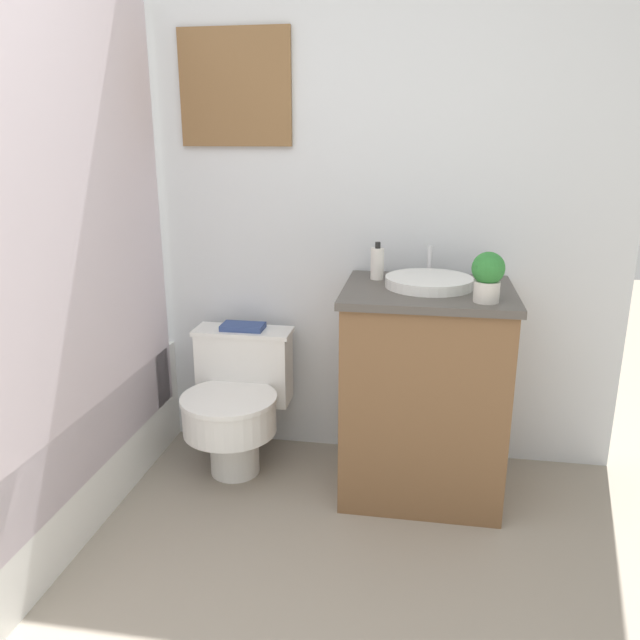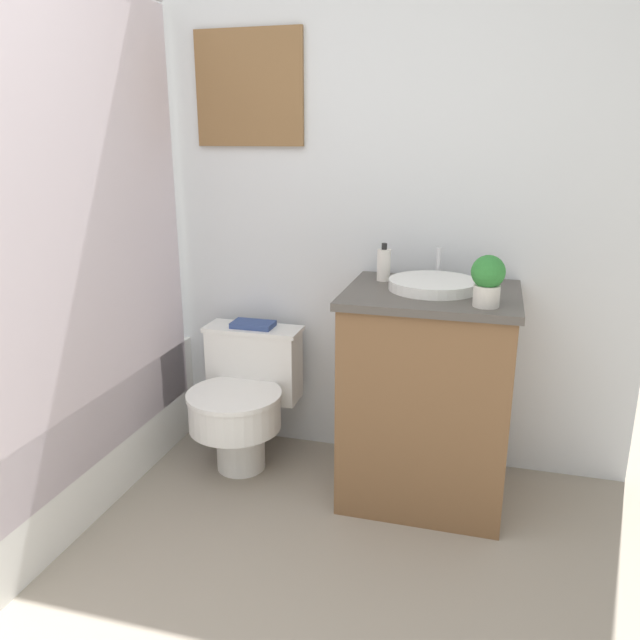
% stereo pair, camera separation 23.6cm
% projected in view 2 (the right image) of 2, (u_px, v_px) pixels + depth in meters
% --- Properties ---
extents(wall_back, '(3.20, 0.07, 2.50)m').
position_uv_depth(wall_back, '(269.00, 176.00, 2.75)').
color(wall_back, silver).
rests_on(wall_back, ground_plane).
extents(shower_area, '(0.68, 1.56, 1.98)m').
position_uv_depth(shower_area, '(29.00, 434.00, 2.47)').
color(shower_area, white).
rests_on(shower_area, ground_plane).
extents(toilet, '(0.44, 0.53, 0.60)m').
position_uv_depth(toilet, '(244.00, 396.00, 2.76)').
color(toilet, white).
rests_on(toilet, ground_plane).
extents(vanity, '(0.66, 0.56, 0.86)m').
position_uv_depth(vanity, '(427.00, 395.00, 2.49)').
color(vanity, brown).
rests_on(vanity, ground_plane).
extents(sink, '(0.34, 0.38, 0.13)m').
position_uv_depth(sink, '(433.00, 284.00, 2.38)').
color(sink, white).
rests_on(sink, vanity).
extents(soap_bottle, '(0.05, 0.05, 0.15)m').
position_uv_depth(soap_bottle, '(384.00, 264.00, 2.52)').
color(soap_bottle, silver).
rests_on(soap_bottle, vanity).
extents(potted_plant, '(0.12, 0.12, 0.18)m').
position_uv_depth(potted_plant, '(488.00, 279.00, 2.13)').
color(potted_plant, beige).
rests_on(potted_plant, vanity).
extents(book_on_tank, '(0.19, 0.11, 0.02)m').
position_uv_depth(book_on_tank, '(253.00, 324.00, 2.80)').
color(book_on_tank, '#33477F').
rests_on(book_on_tank, toilet).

